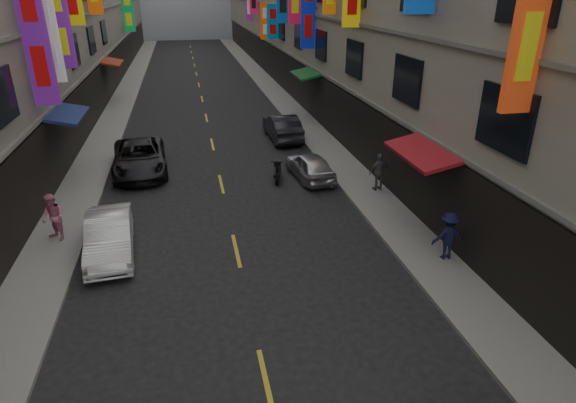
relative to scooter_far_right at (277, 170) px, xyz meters
name	(u,v)px	position (x,y,z in m)	size (l,w,h in m)	color
sidewalk_left	(122,102)	(-8.55, 17.98, -0.38)	(2.00, 90.00, 0.12)	slate
sidewalk_right	(278,95)	(3.45, 17.98, -0.38)	(2.00, 90.00, 0.12)	slate
street_awnings	(186,108)	(-3.81, 1.98, 2.56)	(13.99, 35.20, 0.41)	#144B21
lane_markings	(204,108)	(-2.55, 14.98, -0.44)	(0.12, 80.20, 0.01)	gold
scooter_far_right	(277,170)	(0.00, 0.00, 0.00)	(0.66, 1.78, 1.14)	black
car_left_mid	(109,236)	(-6.55, -5.39, 0.21)	(1.38, 3.97, 1.31)	white
car_left_far	(139,158)	(-6.12, 2.28, 0.27)	(2.37, 5.15, 1.43)	black
car_right_mid	(310,166)	(1.45, -0.16, 0.16)	(1.43, 3.54, 1.21)	silver
car_right_far	(282,127)	(1.45, 6.14, 0.27)	(1.51, 4.32, 1.42)	#26262D
pedestrian_lfar	(53,218)	(-8.45, -4.21, 0.50)	(0.80, 0.55, 1.64)	pink
pedestrian_rnear	(448,236)	(3.89, -8.06, 0.46)	(1.01, 0.52, 1.57)	#141437
pedestrian_rfar	(379,172)	(3.89, -2.35, 0.48)	(0.94, 0.53, 1.60)	#5B5B5E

